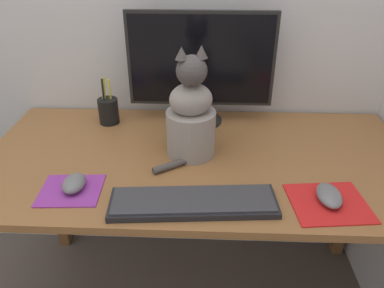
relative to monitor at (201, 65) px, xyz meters
name	(u,v)px	position (x,y,z in m)	size (l,w,h in m)	color
desk	(198,178)	(0.00, -0.27, -0.32)	(1.45, 0.72, 0.74)	brown
monitor	(201,65)	(0.00, 0.00, 0.00)	(0.54, 0.17, 0.42)	black
keyboard	(193,202)	(-0.01, -0.52, -0.22)	(0.47, 0.17, 0.02)	black
mousepad_left	(71,190)	(-0.37, -0.47, -0.23)	(0.18, 0.16, 0.00)	purple
mousepad_right	(329,203)	(0.37, -0.50, -0.23)	(0.23, 0.21, 0.00)	red
computer_mouse_left	(74,183)	(-0.36, -0.47, -0.21)	(0.06, 0.10, 0.04)	slate
computer_mouse_right	(329,195)	(0.37, -0.49, -0.21)	(0.07, 0.11, 0.03)	slate
cat	(191,117)	(-0.03, -0.25, -0.09)	(0.22, 0.24, 0.37)	gray
pen_cup	(108,110)	(-0.36, -0.03, -0.18)	(0.08, 0.08, 0.18)	black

